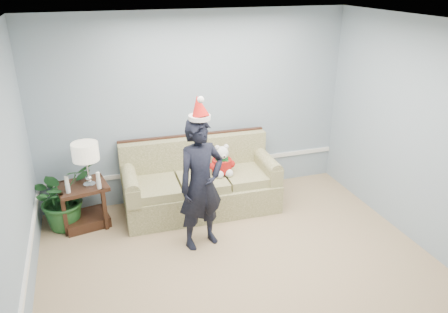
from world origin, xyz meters
TOP-DOWN VIEW (x-y plane):
  - room_shell at (0.00, 0.00)m, footprint 4.54×5.04m
  - wainscot_trim at (-1.18, 1.18)m, footprint 4.49×4.99m
  - sofa at (-0.08, 2.06)m, footprint 2.15×0.97m
  - side_table at (-1.67, 2.06)m, footprint 0.70×0.62m
  - table_lamp at (-1.57, 2.01)m, footprint 0.33×0.33m
  - candle_pair at (-1.64, 1.89)m, footprint 0.43×0.06m
  - houseplant at (-1.92, 2.12)m, footprint 1.04×1.02m
  - man at (-0.30, 1.16)m, footprint 0.68×0.54m
  - santa_hat at (-0.30, 1.17)m, footprint 0.31×0.33m
  - teddy_bear at (0.22, 1.95)m, footprint 0.28×0.31m

SIDE VIEW (x-z plane):
  - side_table at x=-1.67m, z-range -0.07..0.53m
  - sofa at x=-0.08m, z-range -0.15..0.85m
  - houseplant at x=-1.92m, z-range 0.00..0.88m
  - wainscot_trim at x=-1.18m, z-range 0.42..0.48m
  - teddy_bear at x=0.22m, z-range 0.46..0.91m
  - candle_pair at x=-1.64m, z-range 0.59..0.81m
  - man at x=-0.30m, z-range 0.00..1.64m
  - table_lamp at x=-1.57m, z-range 0.75..1.34m
  - room_shell at x=0.00m, z-range -0.02..2.72m
  - santa_hat at x=-0.30m, z-range 1.61..1.90m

